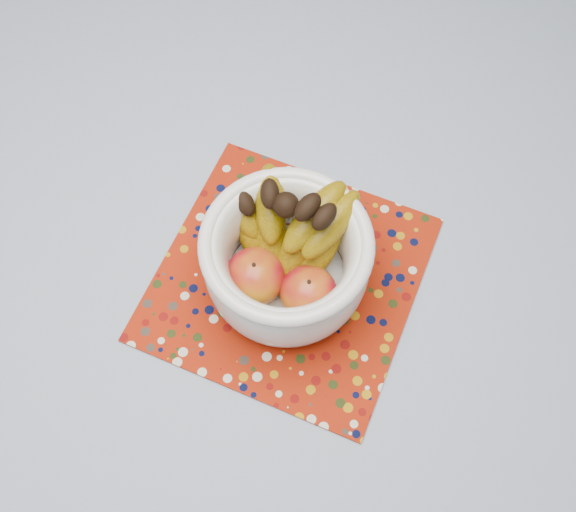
{
  "coord_description": "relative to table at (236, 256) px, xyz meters",
  "views": [
    {
      "loc": [
        0.24,
        -0.38,
        1.61
      ],
      "look_at": [
        0.1,
        -0.04,
        0.84
      ],
      "focal_mm": 42.0,
      "sensor_mm": 36.0,
      "label": 1
    }
  ],
  "objects": [
    {
      "name": "table",
      "position": [
        0.0,
        0.0,
        0.0
      ],
      "size": [
        1.2,
        1.2,
        0.75
      ],
      "color": "brown",
      "rests_on": "ground"
    },
    {
      "name": "placemat",
      "position": [
        0.1,
        -0.04,
        0.09
      ],
      "size": [
        0.35,
        0.35,
        0.0
      ],
      "primitive_type": "cube",
      "rotation": [
        0.0,
        0.0,
        -0.02
      ],
      "color": "#931B08",
      "rests_on": "tablecloth"
    },
    {
      "name": "fruit_bowl",
      "position": [
        0.1,
        -0.04,
        0.17
      ],
      "size": [
        0.24,
        0.23,
        0.18
      ],
      "color": "white",
      "rests_on": "placemat"
    },
    {
      "name": "tablecloth",
      "position": [
        0.0,
        0.0,
        0.08
      ],
      "size": [
        1.32,
        1.32,
        0.01
      ],
      "primitive_type": "cube",
      "color": "#647FA8",
      "rests_on": "table"
    }
  ]
}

